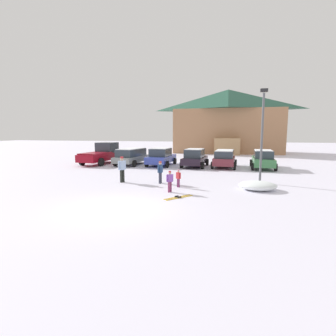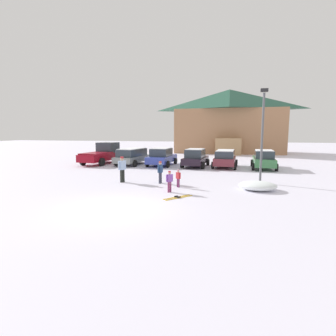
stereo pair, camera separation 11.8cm
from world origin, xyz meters
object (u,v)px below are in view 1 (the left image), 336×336
at_px(skier_adult_in_blue_parka, 122,168).
at_px(skier_teen_in_navy_coat, 160,171).
at_px(parked_blue_hatchback, 161,157).
at_px(parked_maroon_van, 224,158).
at_px(parked_grey_wagon, 132,156).
at_px(skier_child_in_purple_jacket, 170,180).
at_px(parked_green_coupe, 263,159).
at_px(plowed_snow_pile, 258,186).
at_px(ski_lodge, 228,121).
at_px(parked_black_sedan, 195,158).
at_px(pair_of_skis, 178,197).
at_px(lamp_post, 262,131).
at_px(pickup_truck, 103,154).
at_px(skier_child_in_red_jacket, 178,177).

bearing_deg(skier_adult_in_blue_parka, skier_teen_in_navy_coat, 5.73).
relative_size(parked_blue_hatchback, parked_maroon_van, 1.09).
bearing_deg(parked_grey_wagon, skier_child_in_purple_jacket, -59.34).
distance_m(parked_green_coupe, skier_teen_in_navy_coat, 11.31).
height_order(parked_blue_hatchback, plowed_snow_pile, parked_blue_hatchback).
height_order(ski_lodge, parked_black_sedan, ski_lodge).
relative_size(parked_maroon_van, skier_child_in_purple_jacket, 3.58).
bearing_deg(pair_of_skis, skier_adult_in_blue_parka, 144.45).
height_order(parked_maroon_van, plowed_snow_pile, parked_maroon_van).
height_order(parked_green_coupe, lamp_post, lamp_post).
height_order(parked_black_sedan, parked_maroon_van, parked_black_sedan).
xyz_separation_m(parked_maroon_van, plowed_snow_pile, (2.09, -9.29, -0.62)).
relative_size(skier_teen_in_navy_coat, pair_of_skis, 0.95).
bearing_deg(ski_lodge, pair_of_skis, -93.30).
bearing_deg(skier_adult_in_blue_parka, pickup_truck, 123.86).
distance_m(ski_lodge, skier_adult_in_blue_parka, 28.66).
bearing_deg(lamp_post, parked_grey_wagon, 148.42).
distance_m(parked_maroon_van, pickup_truck, 12.37).
bearing_deg(parked_blue_hatchback, lamp_post, -40.15).
height_order(parked_black_sedan, pair_of_skis, parked_black_sedan).
bearing_deg(skier_teen_in_navy_coat, parked_maroon_van, 66.65).
bearing_deg(skier_child_in_purple_jacket, lamp_post, 37.73).
distance_m(parked_maroon_van, plowed_snow_pile, 9.55).
height_order(ski_lodge, pickup_truck, ski_lodge).
bearing_deg(lamp_post, ski_lodge, 95.60).
distance_m(parked_blue_hatchback, parked_black_sedan, 3.34).
height_order(pickup_truck, skier_teen_in_navy_coat, pickup_truck).
bearing_deg(parked_maroon_van, pickup_truck, 179.05).
bearing_deg(pair_of_skis, skier_teen_in_navy_coat, 118.94).
distance_m(ski_lodge, skier_teen_in_navy_coat, 28.01).
distance_m(parked_grey_wagon, skier_teen_in_navy_coat, 10.13).
bearing_deg(parked_grey_wagon, skier_teen_in_navy_coat, -58.36).
xyz_separation_m(pickup_truck, skier_teen_in_navy_coat, (8.62, -8.89, -0.20)).
bearing_deg(skier_child_in_red_jacket, parked_grey_wagon, 124.95).
height_order(parked_blue_hatchback, skier_child_in_red_jacket, parked_blue_hatchback).
height_order(parked_blue_hatchback, pickup_truck, pickup_truck).
height_order(ski_lodge, lamp_post, ski_lodge).
distance_m(ski_lodge, skier_child_in_red_jacket, 28.80).
bearing_deg(skier_adult_in_blue_parka, parked_green_coupe, 43.27).
distance_m(parked_grey_wagon, plowed_snow_pile, 14.49).
xyz_separation_m(skier_child_in_purple_jacket, plowed_snow_pile, (4.68, 1.70, -0.40)).
height_order(skier_child_in_purple_jacket, lamp_post, lamp_post).
distance_m(ski_lodge, parked_black_sedan, 19.57).
relative_size(parked_black_sedan, parked_green_coupe, 0.93).
bearing_deg(skier_teen_in_navy_coat, parked_black_sedan, 83.05).
distance_m(parked_blue_hatchback, skier_teen_in_navy_coat, 9.00).
bearing_deg(parked_maroon_van, skier_teen_in_navy_coat, -113.35).
xyz_separation_m(skier_child_in_red_jacket, plowed_snow_pile, (4.48, 0.32, -0.34)).
height_order(skier_child_in_purple_jacket, skier_teen_in_navy_coat, skier_teen_in_navy_coat).
xyz_separation_m(pickup_truck, pair_of_skis, (10.47, -12.24, -0.97)).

